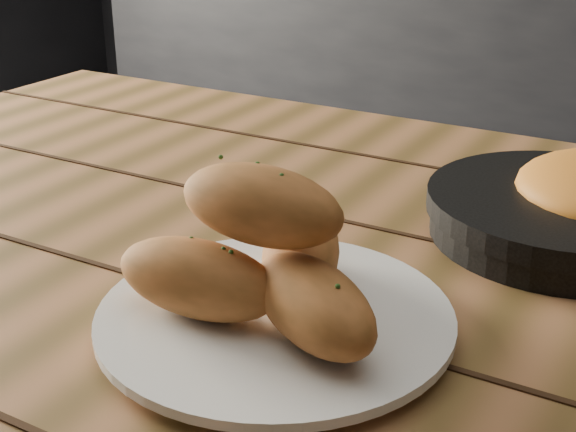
% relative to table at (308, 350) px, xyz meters
% --- Properties ---
extents(counter, '(2.80, 0.60, 0.90)m').
position_rel_table_xyz_m(counter, '(-0.33, 1.99, -0.21)').
color(counter, black).
rests_on(counter, ground).
extents(table, '(1.46, 0.97, 0.75)m').
position_rel_table_xyz_m(table, '(0.00, 0.00, 0.00)').
color(table, '#9F653B').
rests_on(table, ground).
extents(plate, '(0.28, 0.28, 0.02)m').
position_rel_table_xyz_m(plate, '(0.03, -0.12, 0.10)').
color(plate, white).
rests_on(plate, table).
extents(bread_rolls, '(0.24, 0.20, 0.12)m').
position_rel_table_xyz_m(bread_rolls, '(0.03, -0.12, 0.16)').
color(bread_rolls, '#C36E36').
rests_on(bread_rolls, plate).
extents(skillet, '(0.39, 0.27, 0.05)m').
position_rel_table_xyz_m(skillet, '(0.19, 0.17, 0.12)').
color(skillet, black).
rests_on(skillet, table).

